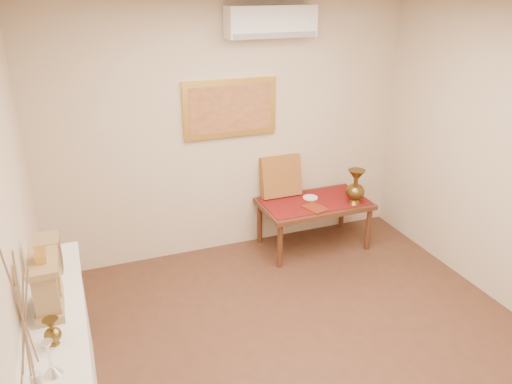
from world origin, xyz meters
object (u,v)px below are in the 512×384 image
white_vase (30,352)px  wooden_chest (49,254)px  brass_urn_tall (356,183)px  low_table (314,207)px  mantel_clock (47,284)px

white_vase → wooden_chest: white_vase is taller
brass_urn_tall → wooden_chest: (-3.06, -1.02, 0.31)m
brass_urn_tall → low_table: (-0.38, 0.21, -0.31)m
white_vase → mantel_clock: bearing=89.9°
brass_urn_tall → mantel_clock: mantel_clock is taller
mantel_clock → low_table: bearing=32.5°
low_table → white_vase: bearing=-134.1°
brass_urn_tall → low_table: bearing=151.8°
white_vase → brass_urn_tall: 4.06m
mantel_clock → low_table: mantel_clock is taller
white_vase → low_table: 3.98m
mantel_clock → wooden_chest: 0.48m
white_vase → wooden_chest: 1.59m
low_table → brass_urn_tall: bearing=-28.2°
mantel_clock → wooden_chest: mantel_clock is taller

